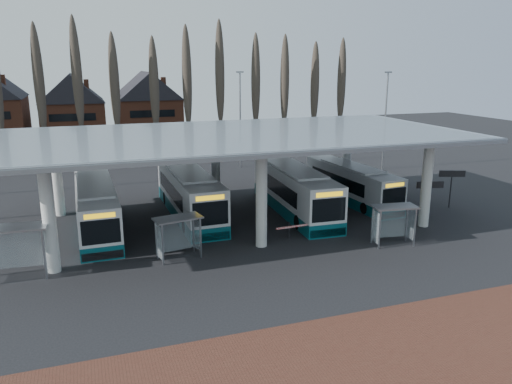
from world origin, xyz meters
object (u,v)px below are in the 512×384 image
object	(u,v)px
bus_1	(189,194)
bus_3	(351,184)
bus_2	(294,191)
bus_0	(96,209)
shelter_0	(18,240)
shelter_1	(177,228)
shelter_2	(393,216)

from	to	relation	value
bus_1	bus_3	world-z (taller)	bus_1
bus_1	bus_2	world-z (taller)	bus_2
bus_0	shelter_0	size ratio (longest dim) A/B	3.66
bus_0	bus_1	distance (m)	6.80
shelter_0	shelter_1	size ratio (longest dim) A/B	1.09
bus_0	shelter_1	world-z (taller)	bus_0
bus_0	bus_3	size ratio (longest dim) A/B	1.04
shelter_2	bus_1	bearing A→B (deg)	144.34
bus_2	shelter_0	size ratio (longest dim) A/B	3.97
bus_0	shelter_1	size ratio (longest dim) A/B	3.99
bus_2	bus_0	bearing A→B (deg)	-178.47
bus_1	bus_3	xyz separation A→B (m)	(13.29, -0.45, -0.18)
bus_1	shelter_1	distance (m)	8.42
bus_3	shelter_2	xyz separation A→B (m)	(-2.58, -9.77, 0.40)
bus_0	bus_2	size ratio (longest dim) A/B	0.92
bus_2	shelter_0	distance (m)	19.48
bus_1	shelter_1	size ratio (longest dim) A/B	4.26
bus_0	shelter_1	distance (m)	7.91
bus_1	bus_3	bearing A→B (deg)	-2.58
shelter_0	shelter_2	distance (m)	21.56
bus_3	shelter_0	world-z (taller)	bus_3
shelter_1	shelter_2	bearing A→B (deg)	-20.24
shelter_1	shelter_2	size ratio (longest dim) A/B	1.01
bus_1	shelter_0	world-z (taller)	bus_1
bus_0	shelter_0	distance (m)	7.74
shelter_1	bus_2	bearing A→B (deg)	21.31
bus_3	shelter_1	world-z (taller)	bus_3
bus_2	shelter_2	distance (m)	9.01
shelter_0	shelter_1	world-z (taller)	shelter_0
bus_0	shelter_2	size ratio (longest dim) A/B	4.01
bus_0	bus_1	world-z (taller)	bus_1
shelter_0	shelter_2	world-z (taller)	shelter_0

